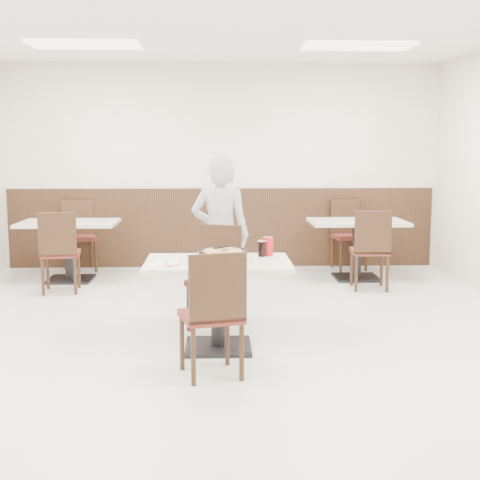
{
  "coord_description": "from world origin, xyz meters",
  "views": [
    {
      "loc": [
        -0.08,
        -5.77,
        1.71
      ],
      "look_at": [
        0.12,
        -0.3,
        0.92
      ],
      "focal_mm": 50.0,
      "sensor_mm": 36.0,
      "label": 1
    }
  ],
  "objects_px": {
    "bg_table_right": "(357,250)",
    "bg_chair_left_far": "(80,236)",
    "side_plate": "(168,263)",
    "cola_glass": "(262,249)",
    "bg_table_left": "(70,251)",
    "chair_far": "(213,278)",
    "bg_chair_left_near": "(60,252)",
    "bg_chair_right_far": "(349,235)",
    "bg_chair_right_near": "(370,249)",
    "main_table": "(218,305)",
    "red_cup": "(268,246)",
    "pizza": "(223,254)",
    "diner_person": "(220,236)",
    "chair_near": "(211,313)",
    "pizza_pan": "(223,255)"
  },
  "relations": [
    {
      "from": "pizza",
      "to": "diner_person",
      "type": "distance_m",
      "value": 1.2
    },
    {
      "from": "bg_chair_left_far",
      "to": "bg_chair_left_near",
      "type": "bearing_deg",
      "value": 73.38
    },
    {
      "from": "cola_glass",
      "to": "bg_chair_right_near",
      "type": "xyz_separation_m",
      "value": [
        1.42,
        2.06,
        -0.34
      ]
    },
    {
      "from": "red_cup",
      "to": "side_plate",
      "type": "bearing_deg",
      "value": -154.62
    },
    {
      "from": "chair_far",
      "to": "red_cup",
      "type": "relative_size",
      "value": 5.94
    },
    {
      "from": "chair_far",
      "to": "bg_chair_left_near",
      "type": "bearing_deg",
      "value": -22.11
    },
    {
      "from": "side_plate",
      "to": "bg_chair_left_near",
      "type": "relative_size",
      "value": 0.21
    },
    {
      "from": "pizza_pan",
      "to": "pizza",
      "type": "bearing_deg",
      "value": -92.48
    },
    {
      "from": "bg_chair_right_far",
      "to": "bg_chair_left_near",
      "type": "bearing_deg",
      "value": 10.15
    },
    {
      "from": "chair_near",
      "to": "bg_chair_right_near",
      "type": "bearing_deg",
      "value": 41.95
    },
    {
      "from": "bg_chair_left_near",
      "to": "bg_table_left",
      "type": "bearing_deg",
      "value": 88.02
    },
    {
      "from": "pizza_pan",
      "to": "red_cup",
      "type": "relative_size",
      "value": 2.24
    },
    {
      "from": "pizza_pan",
      "to": "diner_person",
      "type": "bearing_deg",
      "value": 90.67
    },
    {
      "from": "pizza",
      "to": "bg_chair_right_far",
      "type": "distance_m",
      "value": 4.0
    },
    {
      "from": "bg_chair_right_near",
      "to": "chair_far",
      "type": "bearing_deg",
      "value": -135.51
    },
    {
      "from": "red_cup",
      "to": "bg_chair_left_near",
      "type": "xyz_separation_m",
      "value": [
        -2.25,
        1.98,
        -0.35
      ]
    },
    {
      "from": "cola_glass",
      "to": "bg_chair_right_far",
      "type": "distance_m",
      "value": 3.63
    },
    {
      "from": "pizza",
      "to": "side_plate",
      "type": "xyz_separation_m",
      "value": [
        -0.45,
        -0.1,
        -0.05
      ]
    },
    {
      "from": "chair_far",
      "to": "diner_person",
      "type": "distance_m",
      "value": 0.61
    },
    {
      "from": "pizza_pan",
      "to": "bg_chair_left_far",
      "type": "relative_size",
      "value": 0.38
    },
    {
      "from": "red_cup",
      "to": "main_table",
      "type": "bearing_deg",
      "value": -149.08
    },
    {
      "from": "pizza",
      "to": "diner_person",
      "type": "bearing_deg",
      "value": 90.52
    },
    {
      "from": "main_table",
      "to": "red_cup",
      "type": "xyz_separation_m",
      "value": [
        0.43,
        0.26,
        0.45
      ]
    },
    {
      "from": "bg_chair_left_far",
      "to": "bg_chair_right_near",
      "type": "bearing_deg",
      "value": 142.34
    },
    {
      "from": "bg_table_left",
      "to": "bg_table_right",
      "type": "xyz_separation_m",
      "value": [
        3.63,
        -0.02,
        0.0
      ]
    },
    {
      "from": "pizza",
      "to": "bg_chair_left_far",
      "type": "bearing_deg",
      "value": 117.88
    },
    {
      "from": "bg_table_right",
      "to": "bg_chair_left_far",
      "type": "bearing_deg",
      "value": 169.53
    },
    {
      "from": "bg_chair_left_far",
      "to": "bg_chair_right_near",
      "type": "relative_size",
      "value": 1.0
    },
    {
      "from": "side_plate",
      "to": "bg_chair_right_near",
      "type": "distance_m",
      "value": 3.28
    },
    {
      "from": "chair_near",
      "to": "cola_glass",
      "type": "bearing_deg",
      "value": 47.55
    },
    {
      "from": "bg_chair_left_far",
      "to": "pizza",
      "type": "bearing_deg",
      "value": 99.53
    },
    {
      "from": "cola_glass",
      "to": "bg_chair_left_far",
      "type": "distance_m",
      "value": 4.04
    },
    {
      "from": "main_table",
      "to": "pizza_pan",
      "type": "xyz_separation_m",
      "value": [
        0.04,
        0.02,
        0.42
      ]
    },
    {
      "from": "pizza_pan",
      "to": "red_cup",
      "type": "xyz_separation_m",
      "value": [
        0.39,
        0.24,
        0.04
      ]
    },
    {
      "from": "main_table",
      "to": "diner_person",
      "type": "bearing_deg",
      "value": 88.57
    },
    {
      "from": "main_table",
      "to": "cola_glass",
      "type": "height_order",
      "value": "cola_glass"
    },
    {
      "from": "bg_table_right",
      "to": "bg_chair_right_far",
      "type": "relative_size",
      "value": 1.26
    },
    {
      "from": "bg_chair_left_far",
      "to": "bg_chair_right_far",
      "type": "bearing_deg",
      "value": 161.33
    },
    {
      "from": "bg_chair_left_near",
      "to": "bg_chair_right_far",
      "type": "height_order",
      "value": "same"
    },
    {
      "from": "bg_chair_right_far",
      "to": "bg_chair_right_near",
      "type": "bearing_deg",
      "value": 80.23
    },
    {
      "from": "side_plate",
      "to": "cola_glass",
      "type": "xyz_separation_m",
      "value": [
        0.79,
        0.35,
        0.06
      ]
    },
    {
      "from": "side_plate",
      "to": "bg_chair_right_near",
      "type": "bearing_deg",
      "value": 47.54
    },
    {
      "from": "red_cup",
      "to": "bg_table_right",
      "type": "bearing_deg",
      "value": 62.88
    },
    {
      "from": "side_plate",
      "to": "bg_chair_left_far",
      "type": "distance_m",
      "value": 3.98
    },
    {
      "from": "cola_glass",
      "to": "bg_chair_left_far",
      "type": "height_order",
      "value": "bg_chair_left_far"
    },
    {
      "from": "side_plate",
      "to": "bg_chair_left_near",
      "type": "distance_m",
      "value": 2.78
    },
    {
      "from": "main_table",
      "to": "bg_chair_left_far",
      "type": "xyz_separation_m",
      "value": [
        -1.86,
        3.55,
        0.1
      ]
    },
    {
      "from": "side_plate",
      "to": "red_cup",
      "type": "distance_m",
      "value": 0.93
    },
    {
      "from": "side_plate",
      "to": "bg_table_right",
      "type": "height_order",
      "value": "side_plate"
    },
    {
      "from": "cola_glass",
      "to": "chair_near",
      "type": "bearing_deg",
      "value": -116.75
    }
  ]
}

